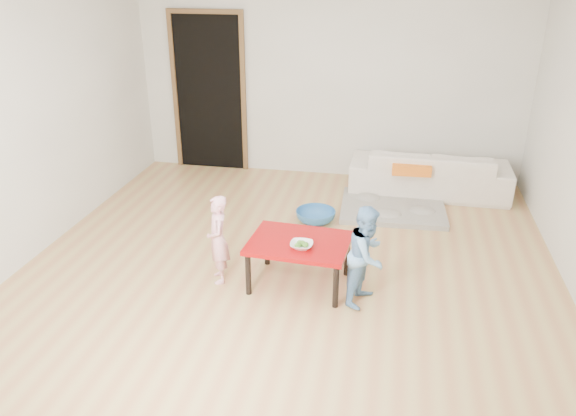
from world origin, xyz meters
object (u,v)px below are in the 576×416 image
(bowl, at_px, (302,245))
(basin, at_px, (316,216))
(child_pink, at_px, (218,240))
(sofa, at_px, (429,171))
(child_blue, at_px, (367,255))
(red_table, at_px, (299,263))

(bowl, xyz_separation_m, basin, (-0.09, 1.44, -0.39))
(bowl, relative_size, child_pink, 0.24)
(sofa, xyz_separation_m, basin, (-1.25, -1.13, -0.21))
(sofa, height_order, child_blue, child_blue)
(basin, bearing_deg, bowl, -86.55)
(red_table, distance_m, bowl, 0.27)
(child_pink, bearing_deg, bowl, 63.29)
(bowl, relative_size, basin, 0.44)
(red_table, distance_m, child_pink, 0.75)
(child_pink, bearing_deg, sofa, 119.96)
(bowl, bearing_deg, red_table, 108.63)
(red_table, relative_size, basin, 1.97)
(sofa, bearing_deg, child_blue, 77.70)
(red_table, relative_size, child_pink, 1.06)
(sofa, relative_size, basin, 4.35)
(red_table, height_order, child_pink, child_pink)
(child_blue, xyz_separation_m, basin, (-0.64, 1.47, -0.37))
(child_pink, bearing_deg, child_blue, 63.61)
(bowl, bearing_deg, basin, 93.45)
(red_table, relative_size, bowl, 4.45)
(sofa, xyz_separation_m, child_blue, (-0.60, -2.60, 0.16))
(red_table, bearing_deg, child_blue, -14.24)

